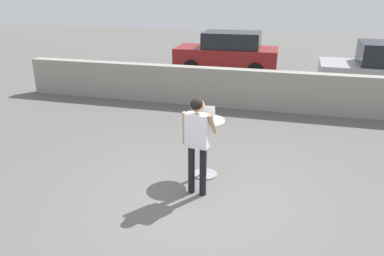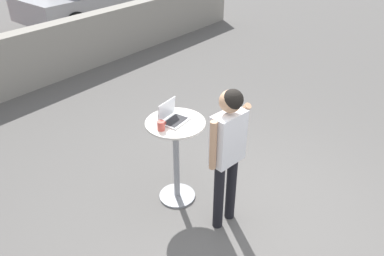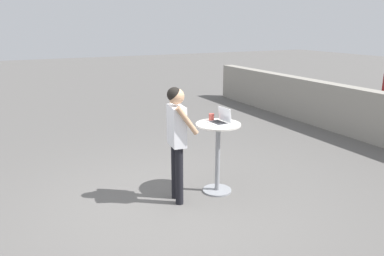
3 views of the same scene
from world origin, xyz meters
name	(u,v)px [view 1 (image 1 of 3)]	position (x,y,z in m)	size (l,w,h in m)	color
ground_plane	(201,200)	(0.00, 0.00, 0.00)	(50.00, 50.00, 0.00)	#5B5956
pavement_kerb	(245,89)	(0.00, 5.11, 0.55)	(13.41, 0.35, 1.09)	gray
cafe_table	(206,140)	(-0.14, 0.87, 0.68)	(0.66, 0.66, 1.06)	gray
laptop	(206,116)	(-0.14, 0.90, 1.11)	(0.31, 0.26, 0.22)	silver
coffee_mug	(194,116)	(-0.35, 0.87, 1.11)	(0.12, 0.08, 0.10)	#C14C42
standing_person	(197,135)	(-0.12, 0.19, 1.04)	(0.53, 0.34, 1.65)	black
parked_car_near_street	(228,53)	(-1.28, 9.53, 0.80)	(3.98, 1.97, 1.60)	maroon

